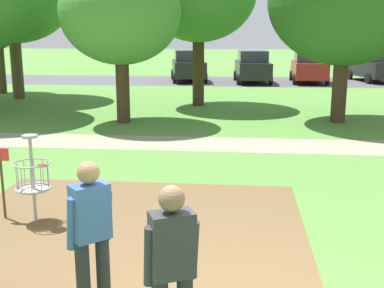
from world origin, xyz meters
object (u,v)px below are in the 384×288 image
at_px(player_throwing, 172,270).
at_px(parked_car_center_right, 309,67).
at_px(tree_far_left, 120,13).
at_px(parked_car_center_left, 252,67).
at_px(frisbee_far_left, 42,165).
at_px(player_waiting_left, 91,234).
at_px(parked_car_leftmost, 188,66).
at_px(disc_golf_basket, 29,175).
at_px(parked_car_rightmost, 374,66).
at_px(tree_mid_left, 345,0).

relative_size(player_throwing, parked_car_center_right, 0.40).
xyz_separation_m(tree_far_left, parked_car_center_left, (4.45, 13.47, -2.55)).
bearing_deg(frisbee_far_left, player_waiting_left, -63.07).
relative_size(parked_car_leftmost, parked_car_center_left, 1.03).
height_order(parked_car_leftmost, parked_car_center_right, same).
bearing_deg(disc_golf_basket, frisbee_far_left, 109.74).
distance_m(player_waiting_left, parked_car_rightmost, 27.64).
height_order(player_waiting_left, parked_car_center_left, parked_car_center_left).
height_order(frisbee_far_left, tree_mid_left, tree_mid_left).
height_order(player_throwing, frisbee_far_left, player_throwing).
height_order(tree_mid_left, parked_car_rightmost, tree_mid_left).
relative_size(disc_golf_basket, parked_car_center_left, 0.32).
relative_size(player_waiting_left, tree_far_left, 0.33).
xyz_separation_m(player_throwing, parked_car_leftmost, (-2.61, 25.72, -0.05)).
bearing_deg(parked_car_center_right, disc_golf_basket, -107.73).
distance_m(player_throwing, parked_car_center_left, 25.32).
bearing_deg(parked_car_center_left, player_waiting_left, -94.84).
relative_size(player_throwing, parked_car_leftmost, 0.38).
distance_m(player_throwing, parked_car_center_right, 25.95).
relative_size(parked_car_center_right, parked_car_rightmost, 0.95).
distance_m(player_waiting_left, parked_car_center_left, 24.72).
xyz_separation_m(player_waiting_left, parked_car_leftmost, (-1.71, 25.06, -0.05)).
bearing_deg(parked_car_center_left, parked_car_center_right, 4.75).
distance_m(tree_mid_left, parked_car_rightmost, 15.12).
bearing_deg(parked_car_rightmost, disc_golf_basket, -115.30).
bearing_deg(parked_car_rightmost, tree_mid_left, -108.35).
bearing_deg(parked_car_leftmost, parked_car_center_left, -6.40).
bearing_deg(player_waiting_left, parked_car_rightmost, 70.34).
relative_size(tree_mid_left, tree_far_left, 1.17).
height_order(frisbee_far_left, parked_car_center_left, parked_car_center_left).
distance_m(frisbee_far_left, parked_car_leftmost, 19.38).
height_order(tree_mid_left, parked_car_leftmost, tree_mid_left).
distance_m(frisbee_far_left, parked_car_center_left, 19.56).
relative_size(parked_car_leftmost, parked_car_center_right, 1.05).
height_order(disc_golf_basket, parked_car_center_left, parked_car_center_left).
xyz_separation_m(parked_car_center_left, parked_car_center_right, (3.27, 0.27, 0.00)).
distance_m(player_waiting_left, tree_far_left, 11.68).
height_order(tree_mid_left, parked_car_center_right, tree_mid_left).
bearing_deg(parked_car_rightmost, parked_car_center_right, -164.09).
relative_size(disc_golf_basket, parked_car_rightmost, 0.31).
xyz_separation_m(player_waiting_left, tree_far_left, (-2.37, 11.17, 2.50)).
bearing_deg(tree_mid_left, disc_golf_basket, -124.38).
relative_size(frisbee_far_left, parked_car_center_left, 0.06).
xyz_separation_m(player_throwing, frisbee_far_left, (-3.81, 6.40, -0.96)).
distance_m(tree_far_left, parked_car_center_right, 15.96).
height_order(parked_car_center_right, parked_car_rightmost, same).
relative_size(player_throwing, frisbee_far_left, 7.00).
bearing_deg(parked_car_center_right, player_waiting_left, -102.13).
relative_size(parked_car_leftmost, parked_car_rightmost, 1.00).
height_order(disc_golf_basket, player_waiting_left, player_waiting_left).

